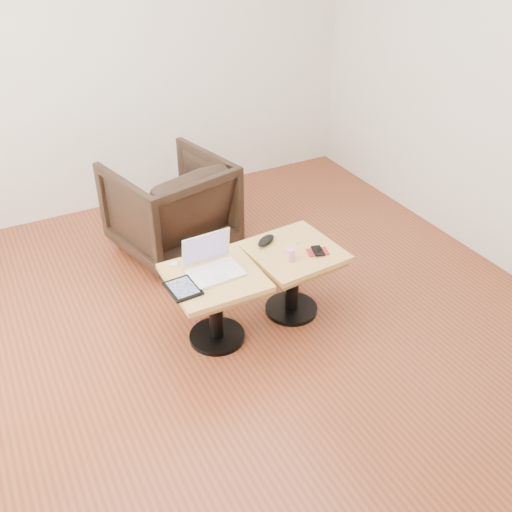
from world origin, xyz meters
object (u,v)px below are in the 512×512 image
side_table_left (215,292)px  striped_cup (290,254)px  laptop (213,265)px  armchair (170,206)px  side_table_right (293,265)px

side_table_left → striped_cup: 0.53m
laptop → striped_cup: size_ratio=3.89×
striped_cup → armchair: (-0.34, 1.27, -0.17)m
side_table_left → striped_cup: (0.50, -0.08, 0.17)m
side_table_right → laptop: size_ratio=1.82×
striped_cup → armchair: 1.33m
side_table_right → side_table_left: bearing=177.6°
striped_cup → armchair: bearing=105.2°
armchair → striped_cup: bearing=91.9°
side_table_left → striped_cup: striped_cup is taller
laptop → armchair: size_ratio=0.39×
striped_cup → side_table_left: bearing=171.3°
laptop → striped_cup: bearing=-16.1°
side_table_left → armchair: armchair is taller
side_table_left → striped_cup: size_ratio=6.66×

